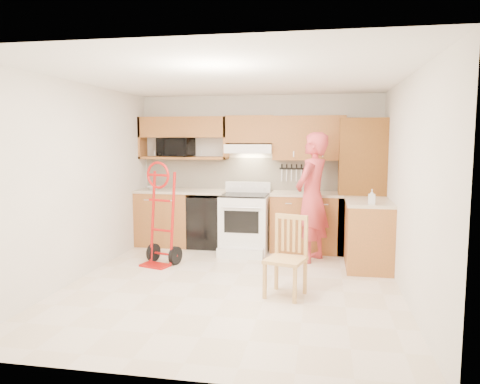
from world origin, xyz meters
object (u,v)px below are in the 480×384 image
(person, at_px, (312,197))
(microwave, at_px, (176,147))
(hand_truck, at_px, (159,219))
(range, at_px, (244,218))
(dining_chair, at_px, (285,257))

(person, bearing_deg, microwave, -83.93)
(microwave, distance_m, hand_truck, 1.68)
(microwave, height_order, range, microwave)
(person, distance_m, dining_chair, 1.70)
(microwave, height_order, hand_truck, microwave)
(dining_chair, bearing_deg, range, 128.61)
(range, xyz_separation_m, hand_truck, (-1.07, -0.92, 0.12))
(dining_chair, bearing_deg, hand_truck, 167.73)
(person, xyz_separation_m, hand_truck, (-2.12, -0.62, -0.28))
(microwave, relative_size, range, 0.52)
(hand_truck, bearing_deg, range, 57.71)
(person, height_order, dining_chair, person)
(range, distance_m, hand_truck, 1.41)
(person, relative_size, hand_truck, 1.42)
(microwave, distance_m, person, 2.52)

